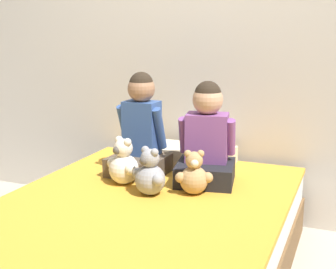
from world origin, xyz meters
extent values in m
cube|color=beige|center=(0.00, 1.11, 1.25)|extent=(8.00, 0.06, 2.50)
cube|color=brown|center=(0.00, 0.00, 0.12)|extent=(1.47, 2.03, 0.23)
cube|color=silver|center=(0.00, 0.00, 0.32)|extent=(1.44, 1.99, 0.18)
cube|color=gold|center=(0.00, 0.00, 0.42)|extent=(1.46, 2.01, 0.03)
cube|color=brown|center=(-0.22, 0.48, 0.50)|extent=(0.34, 0.33, 0.11)
cube|color=#33518E|center=(-0.21, 0.53, 0.72)|extent=(0.21, 0.15, 0.33)
sphere|color=#9E7051|center=(-0.21, 0.53, 0.96)|extent=(0.17, 0.17, 0.17)
sphere|color=#2D2319|center=(-0.21, 0.53, 0.99)|extent=(0.15, 0.15, 0.15)
cylinder|color=#33518E|center=(-0.33, 0.53, 0.73)|extent=(0.06, 0.15, 0.27)
cylinder|color=#33518E|center=(-0.09, 0.53, 0.73)|extent=(0.06, 0.15, 0.27)
cube|color=black|center=(0.22, 0.48, 0.50)|extent=(0.38, 0.39, 0.12)
cube|color=#7F4789|center=(0.21, 0.53, 0.70)|extent=(0.27, 0.21, 0.28)
sphere|color=tan|center=(0.21, 0.53, 0.92)|extent=(0.18, 0.18, 0.18)
sphere|color=#2D2319|center=(0.21, 0.53, 0.95)|extent=(0.16, 0.16, 0.16)
cylinder|color=#7F4789|center=(0.07, 0.51, 0.70)|extent=(0.08, 0.14, 0.23)
cylinder|color=#7F4789|center=(0.34, 0.56, 0.70)|extent=(0.08, 0.14, 0.23)
sphere|color=silver|center=(-0.22, 0.29, 0.53)|extent=(0.17, 0.17, 0.17)
sphere|color=silver|center=(-0.22, 0.29, 0.65)|extent=(0.11, 0.11, 0.11)
sphere|color=#4C4742|center=(-0.24, 0.24, 0.64)|extent=(0.05, 0.05, 0.05)
sphere|color=silver|center=(-0.25, 0.30, 0.69)|extent=(0.05, 0.05, 0.05)
sphere|color=silver|center=(-0.18, 0.27, 0.69)|extent=(0.05, 0.05, 0.05)
sphere|color=silver|center=(-0.30, 0.30, 0.55)|extent=(0.07, 0.07, 0.07)
sphere|color=silver|center=(-0.15, 0.23, 0.55)|extent=(0.07, 0.07, 0.07)
sphere|color=tan|center=(0.22, 0.28, 0.52)|extent=(0.15, 0.15, 0.15)
sphere|color=tan|center=(0.22, 0.28, 0.63)|extent=(0.10, 0.10, 0.10)
sphere|color=beige|center=(0.23, 0.24, 0.62)|extent=(0.04, 0.04, 0.04)
sphere|color=tan|center=(0.18, 0.26, 0.66)|extent=(0.04, 0.04, 0.04)
sphere|color=tan|center=(0.25, 0.29, 0.66)|extent=(0.04, 0.04, 0.04)
sphere|color=tan|center=(0.15, 0.23, 0.53)|extent=(0.06, 0.06, 0.06)
sphere|color=tan|center=(0.29, 0.29, 0.53)|extent=(0.06, 0.06, 0.06)
sphere|color=#939399|center=(0.00, 0.18, 0.52)|extent=(0.17, 0.17, 0.17)
sphere|color=#939399|center=(0.00, 0.18, 0.64)|extent=(0.10, 0.10, 0.10)
sphere|color=#4C4742|center=(-0.02, 0.14, 0.64)|extent=(0.05, 0.05, 0.05)
sphere|color=#939399|center=(-0.03, 0.19, 0.68)|extent=(0.04, 0.04, 0.04)
sphere|color=#939399|center=(0.03, 0.16, 0.68)|extent=(0.04, 0.04, 0.04)
sphere|color=#939399|center=(-0.08, 0.19, 0.54)|extent=(0.06, 0.06, 0.06)
sphere|color=#939399|center=(0.07, 0.13, 0.54)|extent=(0.06, 0.06, 0.06)
cube|color=beige|center=(0.00, 0.84, 0.49)|extent=(0.57, 0.29, 0.11)
camera|label=1|loc=(1.00, -2.02, 1.32)|focal=50.00mm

